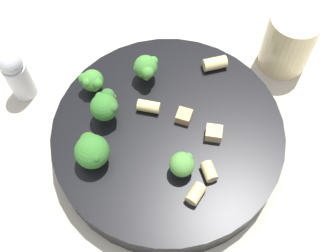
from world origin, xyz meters
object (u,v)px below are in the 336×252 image
Objects in this scene: broccoli_floret_2 at (92,81)px; rigatoni_2 at (148,107)px; rigatoni_0 at (106,100)px; pepper_shaker at (17,75)px; broccoli_floret_4 at (105,105)px; broccoli_floret_3 at (92,151)px; chicken_chunk_0 at (184,116)px; rigatoni_3 at (196,194)px; drinking_glass at (287,44)px; rigatoni_1 at (215,63)px; broccoli_floret_0 at (182,164)px; chicken_chunk_1 at (214,133)px; pasta_bowl at (168,137)px; broccoli_floret_1 at (146,67)px; rigatoni_4 at (207,173)px.

broccoli_floret_2 is 1.22× the size of rigatoni_2.
pepper_shaker is at bearing -58.67° from rigatoni_0.
broccoli_floret_4 reaches higher than pepper_shaker.
broccoli_floret_3 is 2.51× the size of chicken_chunk_0.
drinking_glass is at bearing -160.54° from rigatoni_3.
rigatoni_3 is at bearing 92.14° from broccoli_floret_2.
rigatoni_1 is 0.37× the size of pepper_shaker.
pepper_shaker reaches higher than broccoli_floret_0.
chicken_chunk_0 is 0.04m from chicken_chunk_1.
broccoli_floret_4 is 0.14m from rigatoni_3.
broccoli_floret_0 is 1.50× the size of rigatoni_0.
pepper_shaker is (0.13, -0.22, -0.01)m from chicken_chunk_1.
broccoli_floret_0 is (0.02, 0.05, 0.04)m from pasta_bowl.
broccoli_floret_1 is at bearing -21.82° from drinking_glass.
rigatoni_2 is at bearing 129.39° from rigatoni_0.
broccoli_floret_1 is 0.17m from pepper_shaker.
chicken_chunk_0 is (-0.07, 0.06, -0.02)m from broccoli_floret_4.
chicken_chunk_1 is (-0.04, -0.03, -0.00)m from rigatoni_4.
rigatoni_2 is (0.00, -0.04, 0.02)m from pasta_bowl.
rigatoni_2 is 1.57× the size of chicken_chunk_0.
broccoli_floret_2 is 0.08m from rigatoni_2.
broccoli_floret_2 is 0.11m from pepper_shaker.
rigatoni_1 is (-0.12, -0.08, -0.01)m from broccoli_floret_0.
rigatoni_4 is (0.00, 0.07, 0.02)m from pasta_bowl.
chicken_chunk_1 is at bearing 129.23° from broccoli_floret_4.
broccoli_floret_0 reaches higher than chicken_chunk_1.
pasta_bowl is 8.47× the size of broccoli_floret_2.
pepper_shaker is at bearing -75.25° from rigatoni_3.
broccoli_floret_4 is (0.01, 0.04, 0.01)m from broccoli_floret_2.
broccoli_floret_1 is 0.08m from chicken_chunk_0.
rigatoni_3 is at bearing 19.46° from drinking_glass.
drinking_glass reaches higher than broccoli_floret_1.
rigatoni_2 is at bearing -2.07° from rigatoni_1.
drinking_glass reaches higher than pasta_bowl.
broccoli_floret_3 is 2.25× the size of chicken_chunk_1.
rigatoni_1 is 0.15m from rigatoni_4.
broccoli_floret_0 is 0.09m from rigatoni_2.
pasta_bowl is at bearing -92.64° from rigatoni_4.
broccoli_floret_2 is at bearing -22.54° from drinking_glass.
drinking_glass is (-0.24, 0.08, -0.01)m from rigatoni_0.
broccoli_floret_0 is at bearing 67.50° from pasta_bowl.
broccoli_floret_1 and pepper_shaker have the same top height.
broccoli_floret_3 is 0.14m from chicken_chunk_1.
rigatoni_3 reaches higher than pasta_bowl.
broccoli_floret_3 is 0.12m from chicken_chunk_0.
chicken_chunk_1 is at bearing 116.83° from broccoli_floret_2.
broccoli_floret_4 is at bearing 11.43° from broccoli_floret_1.
rigatoni_1 is 1.40× the size of rigatoni_4.
broccoli_floret_1 is 0.20m from drinking_glass.
broccoli_floret_2 is 0.04m from broccoli_floret_4.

